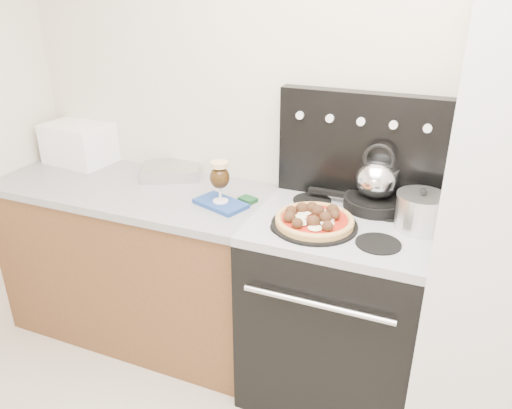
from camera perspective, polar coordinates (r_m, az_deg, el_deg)
The scene contains 15 objects.
room_shell at distance 1.30m, azimuth -1.71°, elevation -4.26°, with size 3.52×3.01×2.52m.
base_cabinet at distance 2.85m, azimuth -13.04°, elevation -6.62°, with size 1.45×0.60×0.86m, color brown.
countertop at distance 2.65m, azimuth -13.95°, elevation 1.74°, with size 1.48×0.63×0.04m, color #959599.
stove_body at distance 2.43m, azimuth 9.00°, elevation -12.01°, with size 0.76×0.65×0.88m, color black.
cooktop at distance 2.19m, azimuth 9.79°, elevation -2.30°, with size 0.76×0.65×0.04m, color #ADADB2.
backguard at distance 2.34m, azimuth 11.85°, elevation 6.47°, with size 0.76×0.08×0.50m, color black.
toaster_oven at distance 3.04m, azimuth -19.55°, elevation 6.63°, with size 0.36×0.27×0.22m, color white.
foil_sheet at distance 2.71m, azimuth -9.63°, elevation 3.75°, with size 0.30×0.22×0.06m, color silver.
oven_mitt at distance 2.34m, azimuth -4.06°, elevation 0.11°, with size 0.24×0.14×0.02m, color navy.
beer_glass at distance 2.30m, azimuth -4.15°, elevation 2.61°, with size 0.09×0.09×0.20m, color black, non-canonical shape.
pizza_pan at distance 2.12m, azimuth 6.67°, elevation -2.33°, with size 0.36×0.36×0.01m, color black.
pizza at distance 2.10m, azimuth 6.71°, elevation -1.62°, with size 0.33×0.33×0.05m, color #D8C06E, non-canonical shape.
skillet at distance 2.32m, azimuth 13.37°, elevation 0.23°, with size 0.28×0.28×0.05m, color black.
tea_kettle at distance 2.28m, azimuth 13.68°, elevation 3.22°, with size 0.19×0.19×0.21m, color silver, non-canonical shape.
stock_pot at distance 2.16m, azimuth 18.25°, elevation -0.91°, with size 0.20×0.20×0.14m, color silver.
Camera 1 is at (0.47, -0.74, 1.88)m, focal length 35.00 mm.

